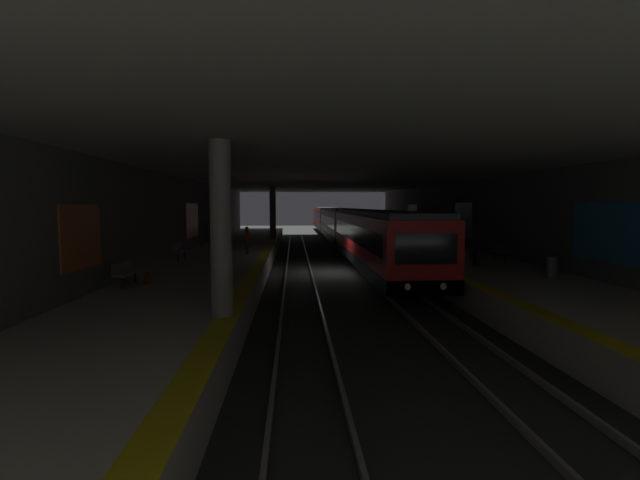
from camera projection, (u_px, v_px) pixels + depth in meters
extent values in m
plane|color=#2D302D|center=(336.00, 273.00, 25.55)|extent=(120.00, 120.00, 0.00)
cube|color=gray|center=(385.00, 271.00, 25.72)|extent=(60.00, 0.09, 0.16)
cube|color=gray|center=(361.00, 271.00, 25.63)|extent=(60.00, 0.09, 0.16)
cube|color=gray|center=(311.00, 272.00, 25.46)|extent=(60.00, 0.09, 0.16)
cube|color=gray|center=(286.00, 272.00, 25.37)|extent=(60.00, 0.09, 0.16)
cube|color=beige|center=(446.00, 263.00, 25.90)|extent=(60.00, 5.30, 1.05)
cube|color=yellow|center=(407.00, 254.00, 25.72)|extent=(60.00, 0.60, 0.01)
cube|color=beige|center=(223.00, 265.00, 25.12)|extent=(60.00, 5.30, 1.05)
cube|color=yellow|center=(264.00, 255.00, 25.22)|extent=(60.00, 0.60, 0.01)
cube|color=slate|center=(494.00, 225.00, 25.89)|extent=(60.00, 0.50, 5.60)
cube|color=#338CCC|center=(604.00, 232.00, 16.33)|extent=(3.56, 0.06, 2.24)
cube|color=#338CCC|center=(463.00, 220.00, 29.93)|extent=(2.90, 0.06, 2.34)
cube|color=#4CA566|center=(412.00, 215.00, 42.77)|extent=(3.21, 0.06, 2.13)
cube|color=slate|center=(171.00, 225.00, 24.76)|extent=(60.00, 0.50, 5.60)
cube|color=orange|center=(81.00, 237.00, 13.74)|extent=(2.55, 0.06, 2.04)
cube|color=orange|center=(192.00, 220.00, 28.73)|extent=(3.25, 0.06, 2.24)
cube|color=orange|center=(225.00, 215.00, 42.70)|extent=(3.27, 0.06, 2.08)
cube|color=#ADAAA3|center=(336.00, 173.00, 25.09)|extent=(60.00, 19.40, 0.40)
cylinder|color=gray|center=(221.00, 229.00, 11.28)|extent=(0.56, 0.56, 4.55)
cylinder|color=gray|center=(273.00, 212.00, 38.94)|extent=(0.56, 0.56, 4.55)
cube|color=red|center=(376.00, 239.00, 24.72)|extent=(18.70, 2.80, 2.70)
cube|color=black|center=(376.00, 257.00, 24.81)|extent=(18.70, 2.82, 0.56)
cube|color=black|center=(376.00, 232.00, 24.69)|extent=(17.20, 2.83, 0.90)
cube|color=#47474C|center=(376.00, 213.00, 24.60)|extent=(18.32, 2.58, 0.24)
cube|color=black|center=(397.00, 281.00, 19.72)|extent=(2.20, 1.64, 0.76)
cube|color=black|center=(362.00, 255.00, 29.96)|extent=(2.20, 1.64, 0.76)
cube|color=black|center=(426.00, 249.00, 15.37)|extent=(0.04, 2.24, 1.10)
cylinder|color=silver|center=(443.00, 286.00, 15.52)|extent=(0.04, 0.24, 0.24)
cylinder|color=silver|center=(408.00, 287.00, 15.44)|extent=(0.04, 0.24, 0.24)
cube|color=red|center=(340.00, 224.00, 43.92)|extent=(18.70, 2.80, 2.70)
cube|color=black|center=(340.00, 235.00, 44.01)|extent=(18.70, 2.82, 0.56)
cube|color=black|center=(340.00, 221.00, 43.90)|extent=(17.20, 2.83, 0.90)
cube|color=#47474C|center=(340.00, 209.00, 43.81)|extent=(18.32, 2.58, 0.24)
cube|color=black|center=(346.00, 243.00, 38.93)|extent=(2.20, 1.64, 0.76)
cube|color=black|center=(335.00, 236.00, 49.16)|extent=(2.20, 1.64, 0.76)
cube|color=red|center=(326.00, 218.00, 63.13)|extent=(18.70, 2.80, 2.70)
cube|color=black|center=(326.00, 226.00, 63.21)|extent=(18.70, 2.82, 0.56)
cube|color=black|center=(326.00, 216.00, 63.10)|extent=(17.20, 2.83, 0.90)
cube|color=#47474C|center=(326.00, 208.00, 63.01)|extent=(18.32, 2.58, 0.24)
cube|color=black|center=(329.00, 231.00, 58.13)|extent=(2.20, 1.64, 0.76)
cube|color=black|center=(324.00, 227.00, 68.36)|extent=(2.20, 1.64, 0.76)
cylinder|color=#262628|center=(505.00, 257.00, 22.52)|extent=(0.08, 0.08, 0.42)
cylinder|color=#262628|center=(493.00, 254.00, 23.88)|extent=(0.08, 0.08, 0.42)
cube|color=gray|center=(499.00, 251.00, 23.18)|extent=(1.70, 0.44, 0.08)
cube|color=gray|center=(503.00, 247.00, 23.18)|extent=(1.70, 0.06, 0.40)
cylinder|color=#262628|center=(121.00, 283.00, 15.07)|extent=(0.08, 0.08, 0.42)
cylinder|color=#262628|center=(135.00, 277.00, 16.42)|extent=(0.08, 0.08, 0.42)
cube|color=gray|center=(128.00, 273.00, 15.73)|extent=(1.70, 0.44, 0.08)
cube|color=gray|center=(122.00, 267.00, 15.70)|extent=(1.70, 0.06, 0.40)
cylinder|color=#262628|center=(178.00, 257.00, 22.44)|extent=(0.08, 0.08, 0.42)
cylinder|color=#262628|center=(184.00, 255.00, 23.79)|extent=(0.08, 0.08, 0.42)
cube|color=gray|center=(181.00, 251.00, 23.10)|extent=(1.70, 0.44, 0.08)
cube|color=gray|center=(177.00, 248.00, 23.07)|extent=(1.70, 0.06, 0.40)
cylinder|color=#262628|center=(219.00, 239.00, 34.71)|extent=(0.08, 0.08, 0.42)
cylinder|color=#262628|center=(222.00, 238.00, 36.07)|extent=(0.08, 0.08, 0.42)
cube|color=gray|center=(220.00, 235.00, 35.37)|extent=(1.70, 0.44, 0.08)
cube|color=gray|center=(217.00, 233.00, 35.34)|extent=(1.70, 0.06, 0.40)
cylinder|color=#404040|center=(431.00, 240.00, 31.77)|extent=(0.16, 0.16, 0.79)
cylinder|color=#404040|center=(431.00, 239.00, 31.97)|extent=(0.16, 0.16, 0.79)
cube|color=maroon|center=(431.00, 230.00, 31.82)|extent=(0.36, 0.22, 0.56)
cylinder|color=maroon|center=(432.00, 231.00, 31.57)|extent=(0.10, 0.10, 0.53)
cylinder|color=maroon|center=(430.00, 231.00, 32.07)|extent=(0.10, 0.10, 0.53)
sphere|color=tan|center=(431.00, 225.00, 31.79)|extent=(0.22, 0.22, 0.22)
cylinder|color=black|center=(435.00, 237.00, 33.62)|extent=(0.16, 0.16, 0.84)
cylinder|color=black|center=(434.00, 237.00, 33.82)|extent=(0.16, 0.16, 0.84)
cube|color=#284C93|center=(434.00, 228.00, 33.66)|extent=(0.36, 0.22, 0.59)
cylinder|color=#284C93|center=(436.00, 229.00, 33.42)|extent=(0.10, 0.10, 0.56)
cylinder|color=#284C93|center=(433.00, 229.00, 33.92)|extent=(0.10, 0.10, 0.56)
sphere|color=tan|center=(435.00, 223.00, 33.63)|extent=(0.23, 0.23, 0.23)
cylinder|color=#393939|center=(247.00, 247.00, 25.68)|extent=(0.16, 0.16, 0.83)
cylinder|color=#393939|center=(247.00, 247.00, 25.88)|extent=(0.16, 0.16, 0.83)
cube|color=maroon|center=(247.00, 235.00, 25.72)|extent=(0.36, 0.22, 0.59)
cylinder|color=maroon|center=(246.00, 236.00, 25.48)|extent=(0.10, 0.10, 0.56)
cylinder|color=maroon|center=(247.00, 236.00, 25.97)|extent=(0.10, 0.10, 0.56)
sphere|color=tan|center=(247.00, 228.00, 25.69)|extent=(0.22, 0.22, 0.22)
cylinder|color=black|center=(410.00, 233.00, 39.36)|extent=(0.16, 0.16, 0.78)
cylinder|color=black|center=(409.00, 233.00, 39.56)|extent=(0.16, 0.16, 0.78)
cube|color=#284C93|center=(409.00, 226.00, 39.41)|extent=(0.36, 0.22, 0.55)
cylinder|color=#284C93|center=(410.00, 226.00, 39.17)|extent=(0.10, 0.10, 0.52)
cylinder|color=#284C93|center=(409.00, 226.00, 39.66)|extent=(0.10, 0.10, 0.52)
sphere|color=tan|center=(409.00, 221.00, 39.38)|extent=(0.21, 0.21, 0.21)
cube|color=black|center=(477.00, 259.00, 20.75)|extent=(0.32, 0.22, 0.67)
cylinder|color=#333333|center=(477.00, 249.00, 20.71)|extent=(0.02, 0.02, 0.30)
cube|color=maroon|center=(148.00, 279.00, 16.00)|extent=(0.30, 0.20, 0.40)
cylinder|color=#595B5E|center=(551.00, 267.00, 17.40)|extent=(0.44, 0.44, 0.85)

